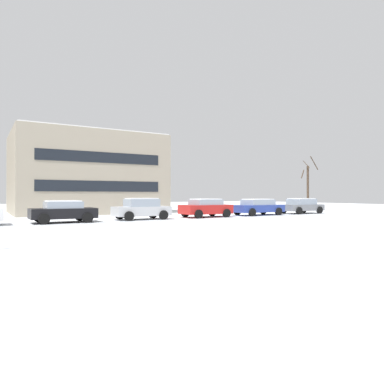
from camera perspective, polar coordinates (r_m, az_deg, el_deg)
The scene contains 9 objects.
ground_plane at distance 14.04m, azimuth -21.68°, elevation -7.43°, with size 120.00×120.00×0.00m, color white.
road_surface at distance 17.71m, azimuth -23.59°, elevation -5.95°, with size 80.00×9.47×0.00m.
parked_car_black at distance 23.43m, azimuth -19.78°, elevation -2.88°, with size 3.83×2.17×1.36m.
parked_car_silver at distance 24.98m, azimuth -8.01°, elevation -2.64°, with size 3.85×1.98×1.49m.
parked_car_red at distance 27.32m, azimuth 2.19°, elevation -2.50°, with size 3.85×2.16×1.41m.
parked_car_blue at distance 30.46m, azimuth 10.42°, elevation -2.32°, with size 4.40×2.12×1.36m.
parked_car_gray at distance 34.11m, azimuth 16.99°, elevation -2.10°, with size 4.08×2.08×1.38m.
tree_far_mid at distance 40.99m, azimuth 17.93°, elevation 0.98°, with size 1.75×1.77×5.81m.
building_far_right at distance 36.06m, azimuth -16.50°, elevation 2.72°, with size 13.04×10.36×7.37m.
Camera 1 is at (-2.19, -13.76, 1.72)m, focal length 33.60 mm.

